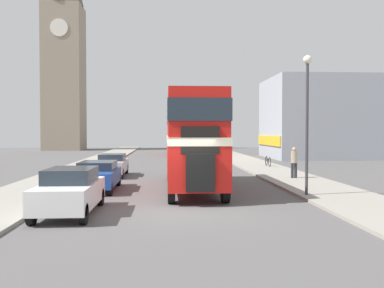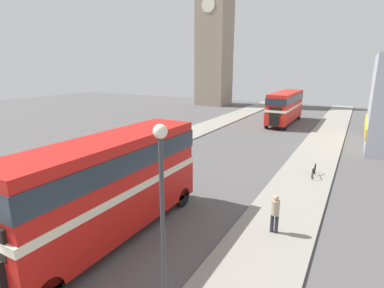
{
  "view_description": "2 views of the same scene",
  "coord_description": "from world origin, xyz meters",
  "px_view_note": "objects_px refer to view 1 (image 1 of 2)",
  "views": [
    {
      "loc": [
        -0.6,
        -14.64,
        2.79
      ],
      "look_at": [
        0.68,
        5.92,
        2.19
      ],
      "focal_mm": 40.0,
      "sensor_mm": 36.0,
      "label": 1
    },
    {
      "loc": [
        9.44,
        -2.77,
        7.31
      ],
      "look_at": [
        0.0,
        14.06,
        2.29
      ],
      "focal_mm": 28.0,
      "sensor_mm": 36.0,
      "label": 2
    }
  ],
  "objects_px": {
    "pedestrian_walking": "(294,161)",
    "street_lamp": "(307,104)",
    "church_tower": "(64,31)",
    "car_parked_mid": "(97,175)",
    "double_decker_bus": "(192,135)",
    "car_parked_near": "(70,191)",
    "car_parked_far": "(112,165)",
    "bicycle_on_pavement": "(268,161)",
    "bus_distant": "(179,134)"
  },
  "relations": [
    {
      "from": "pedestrian_walking",
      "to": "street_lamp",
      "type": "relative_size",
      "value": 0.3
    },
    {
      "from": "street_lamp",
      "to": "church_tower",
      "type": "xyz_separation_m",
      "value": [
        -21.16,
        47.91,
        13.94
      ]
    },
    {
      "from": "car_parked_mid",
      "to": "street_lamp",
      "type": "distance_m",
      "value": 10.12
    },
    {
      "from": "double_decker_bus",
      "to": "pedestrian_walking",
      "type": "height_order",
      "value": "double_decker_bus"
    },
    {
      "from": "car_parked_near",
      "to": "car_parked_far",
      "type": "distance_m",
      "value": 12.2
    },
    {
      "from": "street_lamp",
      "to": "church_tower",
      "type": "relative_size",
      "value": 0.17
    },
    {
      "from": "car_parked_far",
      "to": "bicycle_on_pavement",
      "type": "bearing_deg",
      "value": 26.89
    },
    {
      "from": "double_decker_bus",
      "to": "street_lamp",
      "type": "bearing_deg",
      "value": -32.06
    },
    {
      "from": "double_decker_bus",
      "to": "street_lamp",
      "type": "relative_size",
      "value": 1.71
    },
    {
      "from": "car_parked_far",
      "to": "pedestrian_walking",
      "type": "distance_m",
      "value": 11.05
    },
    {
      "from": "street_lamp",
      "to": "double_decker_bus",
      "type": "bearing_deg",
      "value": 147.94
    },
    {
      "from": "double_decker_bus",
      "to": "bicycle_on_pavement",
      "type": "xyz_separation_m",
      "value": [
        6.62,
        11.95,
        -2.16
      ]
    },
    {
      "from": "bicycle_on_pavement",
      "to": "double_decker_bus",
      "type": "bearing_deg",
      "value": -118.97
    },
    {
      "from": "car_parked_mid",
      "to": "bicycle_on_pavement",
      "type": "relative_size",
      "value": 2.44
    },
    {
      "from": "car_parked_far",
      "to": "church_tower",
      "type": "distance_m",
      "value": 44.0
    },
    {
      "from": "bus_distant",
      "to": "street_lamp",
      "type": "height_order",
      "value": "street_lamp"
    },
    {
      "from": "double_decker_bus",
      "to": "bicycle_on_pavement",
      "type": "height_order",
      "value": "double_decker_bus"
    },
    {
      "from": "car_parked_mid",
      "to": "street_lamp",
      "type": "height_order",
      "value": "street_lamp"
    },
    {
      "from": "car_parked_mid",
      "to": "street_lamp",
      "type": "bearing_deg",
      "value": -17.06
    },
    {
      "from": "bicycle_on_pavement",
      "to": "street_lamp",
      "type": "distance_m",
      "value": 15.4
    },
    {
      "from": "bus_distant",
      "to": "church_tower",
      "type": "xyz_separation_m",
      "value": [
        -16.81,
        13.73,
        15.45
      ]
    },
    {
      "from": "double_decker_bus",
      "to": "car_parked_near",
      "type": "relative_size",
      "value": 2.37
    },
    {
      "from": "car_parked_mid",
      "to": "church_tower",
      "type": "bearing_deg",
      "value": 104.89
    },
    {
      "from": "double_decker_bus",
      "to": "car_parked_mid",
      "type": "bearing_deg",
      "value": -178.64
    },
    {
      "from": "car_parked_near",
      "to": "pedestrian_walking",
      "type": "bearing_deg",
      "value": 41.85
    },
    {
      "from": "pedestrian_walking",
      "to": "car_parked_near",
      "type": "bearing_deg",
      "value": -138.15
    },
    {
      "from": "bicycle_on_pavement",
      "to": "church_tower",
      "type": "distance_m",
      "value": 43.92
    },
    {
      "from": "car_parked_far",
      "to": "pedestrian_walking",
      "type": "xyz_separation_m",
      "value": [
        10.7,
        -2.71,
        0.39
      ]
    },
    {
      "from": "car_parked_far",
      "to": "bicycle_on_pavement",
      "type": "height_order",
      "value": "car_parked_far"
    },
    {
      "from": "bicycle_on_pavement",
      "to": "bus_distant",
      "type": "bearing_deg",
      "value": 108.08
    },
    {
      "from": "bus_distant",
      "to": "church_tower",
      "type": "relative_size",
      "value": 0.31
    },
    {
      "from": "car_parked_far",
      "to": "pedestrian_walking",
      "type": "relative_size",
      "value": 2.3
    },
    {
      "from": "double_decker_bus",
      "to": "car_parked_far",
      "type": "distance_m",
      "value": 8.0
    },
    {
      "from": "pedestrian_walking",
      "to": "church_tower",
      "type": "height_order",
      "value": "church_tower"
    },
    {
      "from": "double_decker_bus",
      "to": "bus_distant",
      "type": "relative_size",
      "value": 0.92
    },
    {
      "from": "bus_distant",
      "to": "pedestrian_walking",
      "type": "relative_size",
      "value": 6.14
    },
    {
      "from": "street_lamp",
      "to": "bicycle_on_pavement",
      "type": "bearing_deg",
      "value": 82.51
    },
    {
      "from": "church_tower",
      "to": "car_parked_near",
      "type": "bearing_deg",
      "value": -76.74
    },
    {
      "from": "double_decker_bus",
      "to": "car_parked_mid",
      "type": "relative_size",
      "value": 2.34
    },
    {
      "from": "double_decker_bus",
      "to": "car_parked_far",
      "type": "height_order",
      "value": "double_decker_bus"
    },
    {
      "from": "pedestrian_walking",
      "to": "bus_distant",
      "type": "bearing_deg",
      "value": 101.8
    },
    {
      "from": "bus_distant",
      "to": "church_tower",
      "type": "height_order",
      "value": "church_tower"
    },
    {
      "from": "car_parked_far",
      "to": "street_lamp",
      "type": "relative_size",
      "value": 0.7
    },
    {
      "from": "car_parked_mid",
      "to": "double_decker_bus",
      "type": "bearing_deg",
      "value": 1.36
    },
    {
      "from": "bus_distant",
      "to": "bicycle_on_pavement",
      "type": "xyz_separation_m",
      "value": [
        6.31,
        -19.31,
        -1.96
      ]
    },
    {
      "from": "bus_distant",
      "to": "car_parked_far",
      "type": "height_order",
      "value": "bus_distant"
    },
    {
      "from": "bus_distant",
      "to": "car_parked_far",
      "type": "bearing_deg",
      "value": -101.12
    },
    {
      "from": "double_decker_bus",
      "to": "bicycle_on_pavement",
      "type": "relative_size",
      "value": 5.69
    },
    {
      "from": "car_parked_near",
      "to": "church_tower",
      "type": "xyz_separation_m",
      "value": [
        -12.0,
        50.93,
        17.1
      ]
    },
    {
      "from": "pedestrian_walking",
      "to": "car_parked_mid",
      "type": "bearing_deg",
      "value": -160.96
    }
  ]
}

